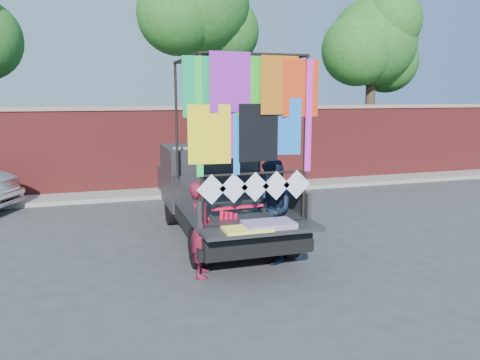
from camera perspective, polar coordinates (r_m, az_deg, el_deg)
name	(u,v)px	position (r m, az deg, el deg)	size (l,w,h in m)	color
ground	(250,264)	(8.37, 1.24, -10.16)	(90.00, 90.00, 0.00)	#38383A
brick_wall	(179,147)	(14.74, -7.39, 3.96)	(30.00, 0.45, 2.61)	maroon
curb	(184,191)	(14.25, -6.79, -1.39)	(30.00, 1.20, 0.12)	gray
tree_mid	(202,9)	(16.19, -4.71, 20.10)	(4.20, 3.30, 7.73)	#38281C
tree_right	(375,45)	(18.59, 16.08, 15.52)	(4.20, 3.30, 6.62)	#38281C
pickup_truck	(214,189)	(10.28, -3.25, -1.07)	(2.26, 5.68, 3.57)	black
woman	(201,229)	(7.63, -4.76, -6.02)	(0.57, 0.38, 1.57)	maroon
man	(271,211)	(8.24, 3.86, -3.84)	(0.89, 0.69, 1.83)	black
streamer_bundle	(232,219)	(7.87, -0.97, -4.74)	(0.93, 0.11, 0.64)	#F70D36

